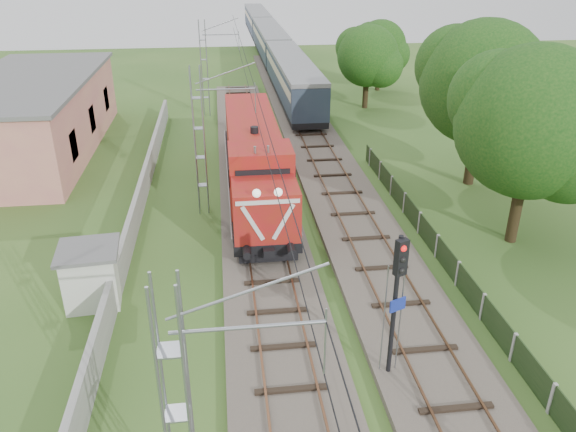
{
  "coord_description": "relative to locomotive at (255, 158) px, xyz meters",
  "views": [
    {
      "loc": [
        -1.8,
        -16.72,
        13.31
      ],
      "look_at": [
        1.01,
        6.29,
        2.2
      ],
      "focal_mm": 35.0,
      "sensor_mm": 36.0,
      "label": 1
    }
  ],
  "objects": [
    {
      "name": "ground",
      "position": [
        0.0,
        -13.98,
        -2.31
      ],
      "size": [
        140.0,
        140.0,
        0.0
      ],
      "primitive_type": "plane",
      "color": "#315520",
      "rests_on": "ground"
    },
    {
      "name": "track_main",
      "position": [
        0.0,
        -6.98,
        -2.13
      ],
      "size": [
        4.2,
        70.0,
        0.45
      ],
      "color": "#6B6054",
      "rests_on": "ground"
    },
    {
      "name": "track_side",
      "position": [
        5.0,
        6.02,
        -2.13
      ],
      "size": [
        4.2,
        80.0,
        0.45
      ],
      "color": "#6B6054",
      "rests_on": "ground"
    },
    {
      "name": "catenary",
      "position": [
        -2.95,
        -1.98,
        1.74
      ],
      "size": [
        3.31,
        70.0,
        8.0
      ],
      "color": "gray",
      "rests_on": "ground"
    },
    {
      "name": "boundary_wall",
      "position": [
        -6.5,
        -1.98,
        -1.56
      ],
      "size": [
        0.25,
        40.0,
        1.5
      ],
      "primitive_type": "cube",
      "color": "#9E9E99",
      "rests_on": "ground"
    },
    {
      "name": "station_building",
      "position": [
        -15.0,
        10.02,
        0.32
      ],
      "size": [
        8.4,
        20.4,
        5.22
      ],
      "color": "tan",
      "rests_on": "ground"
    },
    {
      "name": "fence",
      "position": [
        8.0,
        -10.98,
        -1.71
      ],
      "size": [
        0.12,
        32.0,
        1.2
      ],
      "color": "black",
      "rests_on": "ground"
    },
    {
      "name": "locomotive",
      "position": [
        0.0,
        0.0,
        0.0
      ],
      "size": [
        3.11,
        17.77,
        4.51
      ],
      "color": "black",
      "rests_on": "ground"
    },
    {
      "name": "coach_rake",
      "position": [
        5.0,
        44.26,
        0.2
      ],
      "size": [
        3.02,
        67.29,
        3.49
      ],
      "color": "black",
      "rests_on": "ground"
    },
    {
      "name": "signal_post",
      "position": [
        3.4,
        -16.36,
        1.46
      ],
      "size": [
        0.58,
        0.47,
        5.48
      ],
      "color": "black",
      "rests_on": "ground"
    },
    {
      "name": "relay_hut",
      "position": [
        -7.4,
        -10.26,
        -1.06
      ],
      "size": [
        2.61,
        2.61,
        2.48
      ],
      "color": "silver",
      "rests_on": "ground"
    },
    {
      "name": "tree_a",
      "position": [
        12.41,
        -7.33,
        3.71
      ],
      "size": [
        7.45,
        7.09,
        9.65
      ],
      "color": "#342815",
      "rests_on": "ground"
    },
    {
      "name": "tree_b",
      "position": [
        13.42,
        0.22,
        3.85
      ],
      "size": [
        7.61,
        7.25,
        9.87
      ],
      "color": "#342815",
      "rests_on": "ground"
    },
    {
      "name": "tree_c",
      "position": [
        11.45,
        18.96,
        2.29
      ],
      "size": [
        5.69,
        5.42,
        7.38
      ],
      "color": "#342815",
      "rests_on": "ground"
    },
    {
      "name": "tree_d",
      "position": [
        14.44,
        25.67,
        2.05
      ],
      "size": [
        5.39,
        5.13,
        6.98
      ],
      "color": "#342815",
      "rests_on": "ground"
    }
  ]
}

